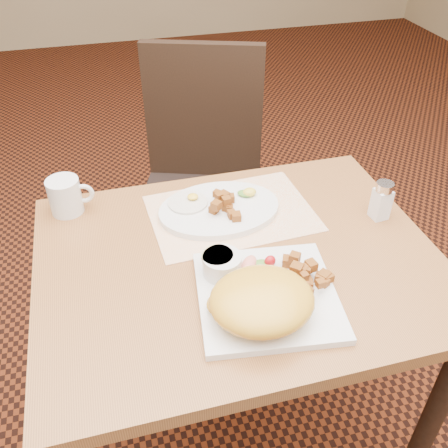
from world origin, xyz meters
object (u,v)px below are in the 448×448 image
at_px(table, 238,291).
at_px(salt_shaker, 382,200).
at_px(plate_oval, 219,209).
at_px(coffee_mug, 66,196).
at_px(plate_square, 267,296).
at_px(chair_far, 202,173).

distance_m(table, salt_shaker, 0.41).
height_order(plate_oval, coffee_mug, coffee_mug).
bearing_deg(coffee_mug, plate_square, -47.35).
xyz_separation_m(plate_square, plate_oval, (-0.02, 0.31, 0.00)).
height_order(table, plate_oval, plate_oval).
bearing_deg(chair_far, salt_shaker, 134.87).
distance_m(plate_square, salt_shaker, 0.41).
relative_size(plate_square, coffee_mug, 2.49).
bearing_deg(salt_shaker, table, -171.89).
height_order(table, salt_shaker, salt_shaker).
distance_m(chair_far, plate_oval, 0.57).
bearing_deg(coffee_mug, table, -37.30).
height_order(chair_far, plate_square, chair_far).
bearing_deg(plate_oval, table, -89.51).
xyz_separation_m(chair_far, plate_oval, (-0.07, -0.53, 0.22)).
height_order(salt_shaker, coffee_mug, salt_shaker).
bearing_deg(plate_square, plate_oval, 93.68).
height_order(chair_far, salt_shaker, chair_far).
bearing_deg(table, chair_far, 84.46).
height_order(plate_square, coffee_mug, coffee_mug).
distance_m(chair_far, coffee_mug, 0.66).
distance_m(salt_shaker, coffee_mug, 0.78).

